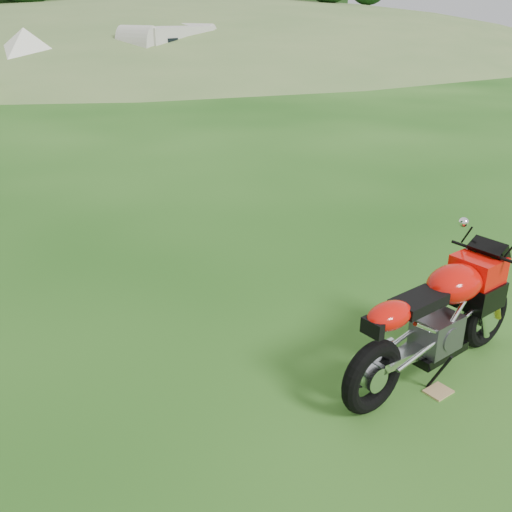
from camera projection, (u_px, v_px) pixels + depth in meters
ground at (295, 317)px, 6.23m from camera, size 120.00×120.00×0.00m
hillside at (194, 48)px, 48.69m from camera, size 80.00×64.00×8.00m
hedgerow at (194, 48)px, 48.69m from camera, size 36.00×1.20×8.60m
sport_motorcycle at (438, 312)px, 4.99m from camera, size 2.18×0.55×1.31m
plywood_board at (438, 391)px, 5.00m from camera, size 0.23×0.18×0.02m
tent_mid at (27, 56)px, 24.27m from camera, size 2.88×2.88×2.48m
caravan at (170, 53)px, 26.95m from camera, size 5.56×3.73×2.39m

